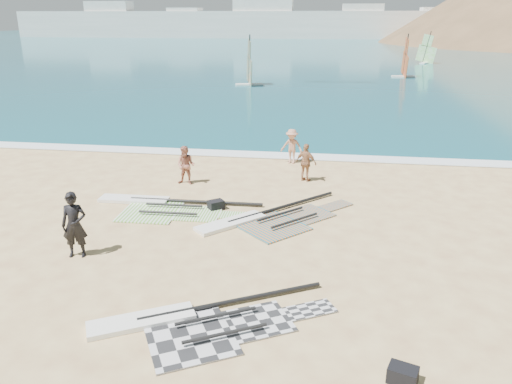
# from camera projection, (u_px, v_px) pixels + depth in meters

# --- Properties ---
(ground) EXTENTS (300.00, 300.00, 0.00)m
(ground) POSITION_uv_depth(u_px,v_px,m) (261.00, 277.00, 13.46)
(ground) COLOR #E3CB85
(ground) RESTS_ON ground
(sea) EXTENTS (300.00, 240.00, 0.06)m
(sea) POSITION_uv_depth(u_px,v_px,m) (327.00, 42.00, 136.56)
(sea) COLOR #0D5560
(sea) RESTS_ON ground
(surf_line) EXTENTS (300.00, 1.20, 0.04)m
(surf_line) POSITION_uv_depth(u_px,v_px,m) (295.00, 157.00, 24.93)
(surf_line) COLOR white
(surf_line) RESTS_ON ground
(far_town) EXTENTS (160.00, 8.00, 12.00)m
(far_town) POSITION_uv_depth(u_px,v_px,m) (277.00, 23.00, 154.01)
(far_town) COLOR white
(far_town) RESTS_ON ground
(rig_grey) EXTENTS (5.69, 3.93, 0.20)m
(rig_grey) POSITION_uv_depth(u_px,v_px,m) (196.00, 322.00, 11.38)
(rig_grey) COLOR #29292B
(rig_grey) RESTS_ON ground
(rig_green) EXTENTS (6.26, 2.46, 0.20)m
(rig_green) POSITION_uv_depth(u_px,v_px,m) (162.00, 206.00, 18.32)
(rig_green) COLOR #5BB226
(rig_green) RESTS_ON ground
(rig_orange) EXTENTS (5.31, 4.88, 0.20)m
(rig_orange) POSITION_uv_depth(u_px,v_px,m) (268.00, 219.00, 17.15)
(rig_orange) COLOR orange
(rig_orange) RESTS_ON ground
(gear_bag_near) EXTENTS (0.67, 0.64, 0.34)m
(gear_bag_near) POSITION_uv_depth(u_px,v_px,m) (216.00, 205.00, 18.10)
(gear_bag_near) COLOR black
(gear_bag_near) RESTS_ON ground
(gear_bag_far) EXTENTS (0.65, 0.55, 0.33)m
(gear_bag_far) POSITION_uv_depth(u_px,v_px,m) (403.00, 375.00, 9.55)
(gear_bag_far) COLOR black
(gear_bag_far) RESTS_ON ground
(person_wetsuit) EXTENTS (0.80, 0.61, 1.97)m
(person_wetsuit) POSITION_uv_depth(u_px,v_px,m) (74.00, 225.00, 14.33)
(person_wetsuit) COLOR black
(person_wetsuit) RESTS_ON ground
(beachgoer_left) EXTENTS (0.83, 0.67, 1.62)m
(beachgoer_left) POSITION_uv_depth(u_px,v_px,m) (186.00, 165.00, 20.66)
(beachgoer_left) COLOR #AF6B57
(beachgoer_left) RESTS_ON ground
(beachgoer_mid) EXTENTS (1.18, 0.84, 1.66)m
(beachgoer_mid) POSITION_uv_depth(u_px,v_px,m) (292.00, 146.00, 23.58)
(beachgoer_mid) COLOR tan
(beachgoer_mid) RESTS_ON ground
(beachgoer_back) EXTENTS (1.03, 0.76, 1.62)m
(beachgoer_back) POSITION_uv_depth(u_px,v_px,m) (306.00, 163.00, 21.02)
(beachgoer_back) COLOR #A8724C
(beachgoer_back) RESTS_ON ground
(windsurfer_left) EXTENTS (2.85, 3.21, 5.01)m
(windsurfer_left) POSITION_uv_depth(u_px,v_px,m) (249.00, 71.00, 49.94)
(windsurfer_left) COLOR white
(windsurfer_left) RESTS_ON ground
(windsurfer_centre) EXTENTS (2.71, 3.25, 4.86)m
(windsurfer_centre) POSITION_uv_depth(u_px,v_px,m) (405.00, 65.00, 56.59)
(windsurfer_centre) COLOR white
(windsurfer_centre) RESTS_ON ground
(windsurfer_right) EXTENTS (2.70, 2.55, 4.62)m
(windsurfer_right) POSITION_uv_depth(u_px,v_px,m) (426.00, 54.00, 73.10)
(windsurfer_right) COLOR white
(windsurfer_right) RESTS_ON ground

